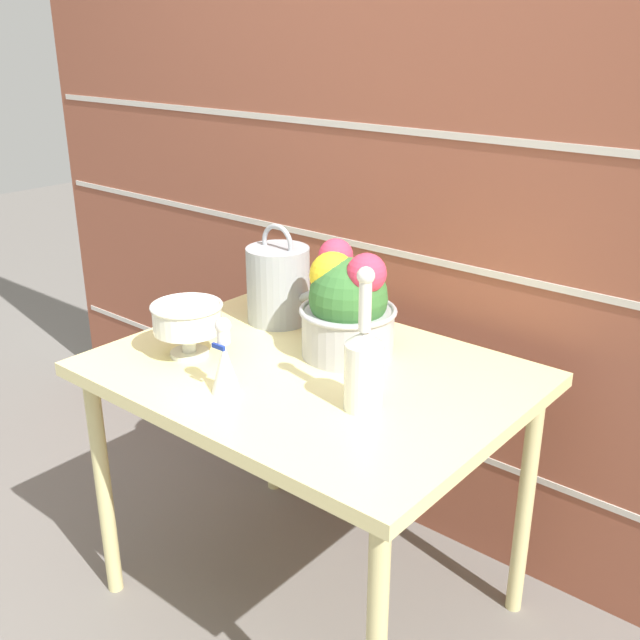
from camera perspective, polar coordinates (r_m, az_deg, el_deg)
ground_plane at (r=2.33m, az=-0.68°, el=-20.35°), size 12.00×12.00×0.00m
brick_wall at (r=2.22m, az=8.34°, el=9.41°), size 3.60×0.08×2.20m
patio_table at (r=1.95m, az=-0.76°, el=-5.63°), size 1.06×0.81×0.74m
watering_can at (r=2.19m, az=-3.14°, el=2.77°), size 0.33×0.18×0.29m
crystal_pedestal_bowl at (r=1.98m, az=-10.07°, el=0.04°), size 0.19×0.19×0.15m
flower_planter at (r=1.95m, az=2.08°, el=1.09°), size 0.26×0.26×0.30m
glass_decanter at (r=1.68m, az=3.36°, el=-3.32°), size 0.09×0.09×0.34m
figurine_vase at (r=1.78m, az=-7.26°, el=-3.24°), size 0.07×0.07×0.19m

